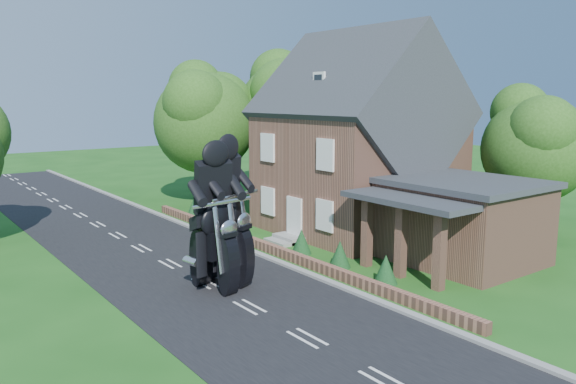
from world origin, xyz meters
TOP-DOWN VIEW (x-y plane):
  - ground at (0.00, 0.00)m, footprint 120.00×120.00m
  - road at (0.00, 0.00)m, footprint 7.00×80.00m
  - kerb at (3.65, 0.00)m, footprint 0.30×80.00m
  - garden_wall at (4.30, 5.00)m, footprint 0.30×22.00m
  - house at (10.49, 6.00)m, footprint 9.54×8.64m
  - annex at (9.87, -0.80)m, footprint 7.05×5.94m
  - tree_annex_side at (17.13, 0.10)m, footprint 5.64×5.20m
  - tree_house_right at (16.65, 8.62)m, footprint 6.51×6.00m
  - tree_behind_house at (14.18, 16.14)m, footprint 7.81×7.20m
  - tree_behind_left at (8.16, 17.13)m, footprint 6.94×6.40m
  - shrub_a at (5.30, -1.00)m, footprint 0.90×0.90m
  - shrub_b at (5.30, 1.50)m, footprint 0.90×0.90m
  - shrub_c at (5.30, 4.00)m, footprint 0.90×0.90m
  - shrub_d at (5.30, 9.00)m, footprint 0.90×0.90m
  - shrub_e at (5.30, 11.50)m, footprint 0.90×0.90m
  - shrub_f at (5.30, 14.00)m, footprint 0.90×0.90m
  - motorcycle_lead at (0.58, 2.47)m, footprint 1.08×1.81m
  - motorcycle_follow at (-0.09, 2.09)m, footprint 0.72×1.77m

SIDE VIEW (x-z plane):
  - ground at x=0.00m, z-range 0.00..0.00m
  - road at x=0.00m, z-range 0.00..0.02m
  - kerb at x=3.65m, z-range 0.00..0.12m
  - garden_wall at x=4.30m, z-range 0.00..0.40m
  - shrub_a at x=5.30m, z-range 0.00..1.10m
  - shrub_b at x=5.30m, z-range 0.00..1.10m
  - shrub_c at x=5.30m, z-range 0.00..1.10m
  - shrub_d at x=5.30m, z-range 0.00..1.10m
  - shrub_e at x=5.30m, z-range 0.00..1.10m
  - shrub_f at x=5.30m, z-range 0.00..1.10m
  - motorcycle_follow at x=-0.09m, z-range 0.00..1.60m
  - motorcycle_lead at x=0.58m, z-range 0.00..1.65m
  - annex at x=9.87m, z-range 0.05..3.49m
  - house at x=10.49m, z-range -0.78..9.46m
  - tree_annex_side at x=17.13m, z-range 0.95..8.43m
  - tree_house_right at x=16.65m, z-range 0.99..9.39m
  - tree_behind_left at x=8.16m, z-range 1.15..10.31m
  - tree_behind_house at x=14.18m, z-range 1.19..11.27m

